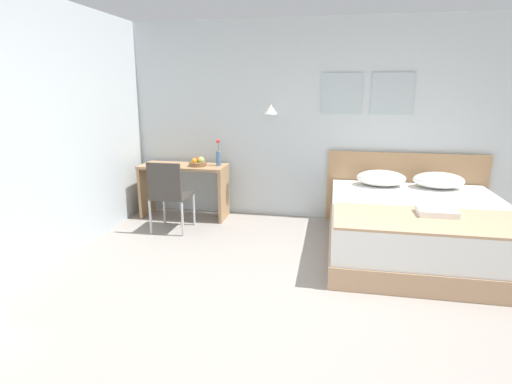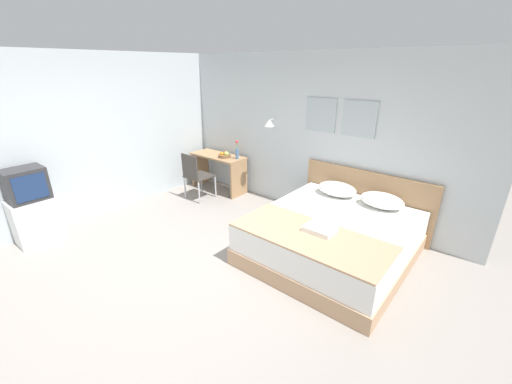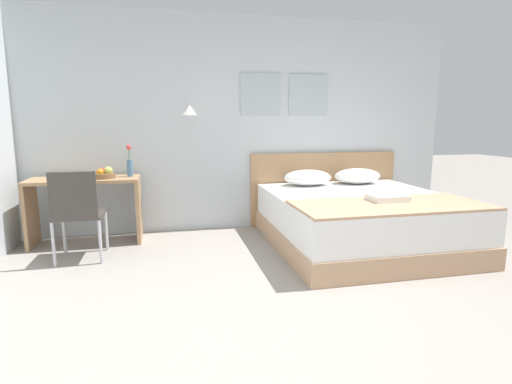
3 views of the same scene
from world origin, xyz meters
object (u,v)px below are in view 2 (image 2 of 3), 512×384
object	(u,v)px
bed	(332,238)
headboard	(364,200)
television	(26,184)
pillow_right	(382,200)
throw_blanket	(310,236)
fruit_bowl	(224,155)
pillow_left	(337,189)
tv_stand	(36,220)
desk	(218,166)
folded_towel_near_foot	(320,229)
flower_vase	(237,152)
desk_chair	(195,173)

from	to	relation	value
bed	headboard	distance (m)	1.07
television	pillow_right	bearing A→B (deg)	39.35
throw_blanket	fruit_bowl	bearing A→B (deg)	154.01
pillow_left	pillow_right	size ratio (longest dim) A/B	1.00
television	tv_stand	bearing A→B (deg)	180.00
pillow_right	desk	size ratio (longest dim) A/B	0.51
desk	fruit_bowl	bearing A→B (deg)	-6.99
pillow_left	folded_towel_near_foot	xyz separation A→B (m)	(0.39, -1.22, -0.04)
folded_towel_near_foot	fruit_bowl	size ratio (longest dim) A/B	1.48
bed	desk	world-z (taller)	desk
headboard	flower_vase	xyz separation A→B (m)	(-2.48, -0.23, 0.41)
pillow_left	desk	world-z (taller)	pillow_left
fruit_bowl	television	distance (m)	3.22
desk	television	bearing A→B (deg)	-99.51
bed	tv_stand	bearing A→B (deg)	-145.79
pillow_right	fruit_bowl	distance (m)	3.09
bed	fruit_bowl	size ratio (longest dim) A/B	8.59
pillow_left	flower_vase	xyz separation A→B (m)	(-2.14, 0.06, 0.21)
throw_blanket	folded_towel_near_foot	world-z (taller)	folded_towel_near_foot
pillow_left	desk	xyz separation A→B (m)	(-2.63, 0.01, -0.15)
flower_vase	desk_chair	bearing A→B (deg)	-122.96
tv_stand	television	bearing A→B (deg)	0.00
pillow_right	tv_stand	xyz separation A→B (m)	(-3.84, -3.15, -0.34)
desk	fruit_bowl	xyz separation A→B (m)	(0.22, -0.03, 0.27)
headboard	pillow_left	bearing A→B (deg)	-139.88
desk	television	size ratio (longest dim) A/B	2.42
flower_vase	tv_stand	world-z (taller)	flower_vase
throw_blanket	desk	size ratio (longest dim) A/B	1.56
pillow_right	desk_chair	xyz separation A→B (m)	(-3.27, -0.64, -0.14)
bed	pillow_right	bearing A→B (deg)	66.06
bed	desk	size ratio (longest dim) A/B	1.73
desk	folded_towel_near_foot	bearing A→B (deg)	-22.07
pillow_right	desk	xyz separation A→B (m)	(-3.31, 0.01, -0.15)
desk	tv_stand	size ratio (longest dim) A/B	1.78
desk	tv_stand	xyz separation A→B (m)	(-0.53, -3.16, -0.19)
bed	tv_stand	xyz separation A→B (m)	(-3.50, -2.38, 0.05)
tv_stand	television	world-z (taller)	television
desk_chair	fruit_bowl	distance (m)	0.70
desk	television	world-z (taller)	television
bed	flower_vase	world-z (taller)	flower_vase
desk_chair	desk	bearing A→B (deg)	93.48
bed	throw_blanket	bearing A→B (deg)	-90.00
bed	tv_stand	distance (m)	4.24
folded_towel_near_foot	desk_chair	bearing A→B (deg)	169.05
folded_towel_near_foot	tv_stand	world-z (taller)	tv_stand
pillow_left	desk	bearing A→B (deg)	179.89
bed	desk_chair	bearing A→B (deg)	177.56
throw_blanket	television	size ratio (longest dim) A/B	3.77
headboard	tv_stand	world-z (taller)	headboard
tv_stand	folded_towel_near_foot	bearing A→B (deg)	28.54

